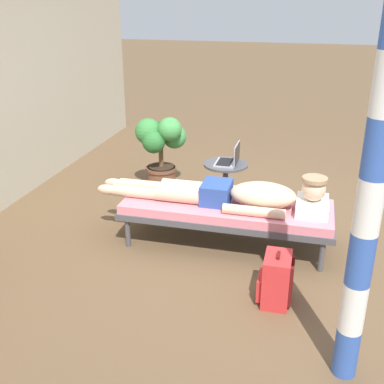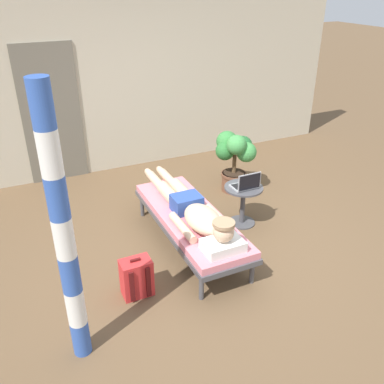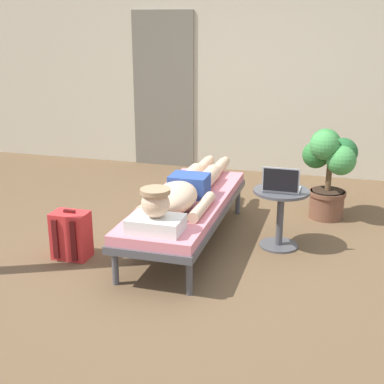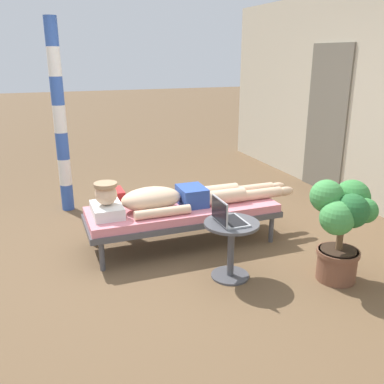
% 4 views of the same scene
% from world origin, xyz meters
% --- Properties ---
extents(ground_plane, '(40.00, 40.00, 0.00)m').
position_xyz_m(ground_plane, '(0.00, 0.00, 0.00)').
color(ground_plane, brown).
extents(house_wall_back, '(7.60, 0.20, 2.70)m').
position_xyz_m(house_wall_back, '(-0.23, 2.82, 1.35)').
color(house_wall_back, beige).
rests_on(house_wall_back, ground).
extents(house_door_panel, '(0.84, 0.03, 2.04)m').
position_xyz_m(house_door_panel, '(-1.30, 2.71, 1.02)').
color(house_door_panel, '#6D6759').
rests_on(house_door_panel, ground).
extents(lounge_chair, '(0.68, 1.97, 0.42)m').
position_xyz_m(lounge_chair, '(-0.23, 0.18, 0.35)').
color(lounge_chair, '#4C4C51').
rests_on(lounge_chair, ground).
extents(person_reclining, '(0.53, 2.17, 0.33)m').
position_xyz_m(person_reclining, '(-0.23, 0.08, 0.52)').
color(person_reclining, white).
rests_on(person_reclining, lounge_chair).
extents(side_table, '(0.48, 0.48, 0.52)m').
position_xyz_m(side_table, '(0.57, 0.35, 0.36)').
color(side_table, '#4C4C51').
rests_on(side_table, ground).
extents(laptop, '(0.31, 0.24, 0.23)m').
position_xyz_m(laptop, '(0.57, 0.30, 0.58)').
color(laptop, '#A5A8AD').
rests_on(laptop, side_table).
extents(backpack, '(0.30, 0.26, 0.42)m').
position_xyz_m(backpack, '(-1.07, -0.36, 0.20)').
color(backpack, red).
rests_on(backpack, ground).
extents(potted_plant, '(0.53, 0.57, 0.91)m').
position_xyz_m(potted_plant, '(0.94, 1.20, 0.57)').
color(potted_plant, brown).
rests_on(potted_plant, ground).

